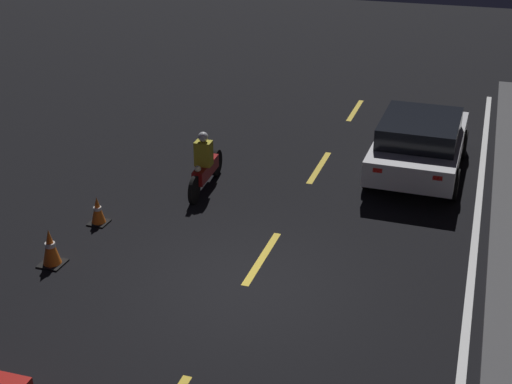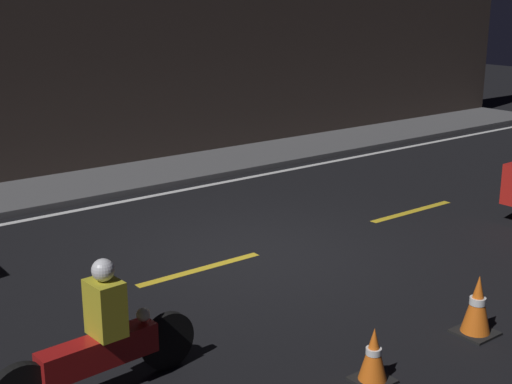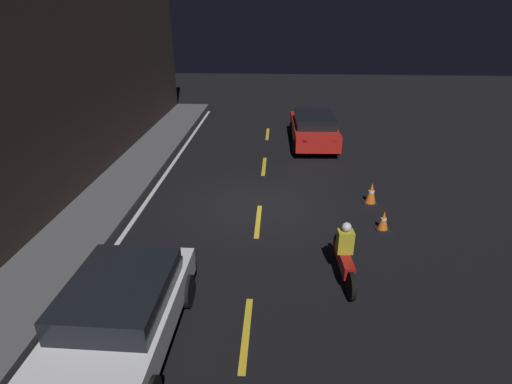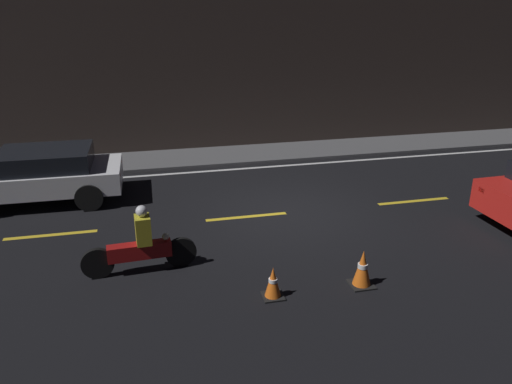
% 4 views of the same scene
% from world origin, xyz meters
% --- Properties ---
extents(ground_plane, '(56.00, 56.00, 0.00)m').
position_xyz_m(ground_plane, '(0.00, 0.00, 0.00)').
color(ground_plane, black).
extents(raised_curb, '(28.00, 2.02, 0.13)m').
position_xyz_m(raised_curb, '(0.00, 4.97, 0.07)').
color(raised_curb, '#4C4C4F').
rests_on(raised_curb, ground).
extents(lane_dash_c, '(2.00, 0.14, 0.01)m').
position_xyz_m(lane_dash_c, '(-1.00, 0.00, 0.00)').
color(lane_dash_c, gold).
rests_on(lane_dash_c, ground).
extents(lane_dash_d, '(2.00, 0.14, 0.01)m').
position_xyz_m(lane_dash_d, '(3.50, 0.00, 0.00)').
color(lane_dash_d, gold).
rests_on(lane_dash_d, ground).
extents(lane_solid_kerb, '(25.20, 0.14, 0.01)m').
position_xyz_m(lane_solid_kerb, '(0.00, 3.71, 0.00)').
color(lane_solid_kerb, silver).
rests_on(lane_solid_kerb, ground).
extents(motorcycle, '(2.18, 0.38, 1.38)m').
position_xyz_m(motorcycle, '(-3.54, -2.13, 0.56)').
color(motorcycle, black).
rests_on(motorcycle, ground).
extents(traffic_cone_near, '(0.38, 0.38, 0.59)m').
position_xyz_m(traffic_cone_near, '(-1.29, -3.57, 0.29)').
color(traffic_cone_near, black).
rests_on(traffic_cone_near, ground).
extents(traffic_cone_mid, '(0.43, 0.43, 0.71)m').
position_xyz_m(traffic_cone_mid, '(0.40, -3.56, 0.35)').
color(traffic_cone_mid, black).
rests_on(traffic_cone_mid, ground).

